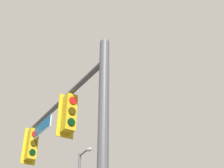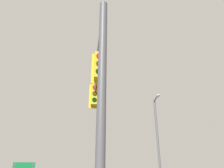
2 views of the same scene
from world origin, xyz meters
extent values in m
cylinder|color=#47474C|center=(-7.28, -5.43, 3.51)|extent=(0.25, 0.25, 7.02)
cylinder|color=#47474C|center=(-4.59, -5.09, 6.42)|extent=(5.40, 0.81, 0.15)
cube|color=gold|center=(-5.21, -5.17, 5.75)|extent=(0.09, 0.52, 1.30)
cube|color=#B79314|center=(-5.40, -5.19, 5.75)|extent=(0.40, 0.36, 1.10)
cylinder|color=#B79314|center=(-5.40, -5.19, 6.36)|extent=(0.04, 0.04, 0.12)
cylinder|color=red|center=(-5.60, -5.22, 6.08)|extent=(0.06, 0.22, 0.22)
cylinder|color=#392D05|center=(-5.60, -5.22, 5.75)|extent=(0.06, 0.22, 0.22)
cylinder|color=black|center=(-5.60, -5.22, 5.42)|extent=(0.06, 0.22, 0.22)
cube|color=gold|center=(-2.25, -4.80, 5.75)|extent=(0.09, 0.52, 1.30)
cube|color=#B79314|center=(-2.44, -4.83, 5.75)|extent=(0.40, 0.36, 1.10)
cylinder|color=#B79314|center=(-2.44, -4.83, 6.36)|extent=(0.04, 0.04, 0.12)
cylinder|color=red|center=(-2.64, -4.85, 6.08)|extent=(0.06, 0.22, 0.22)
cylinder|color=#392D05|center=(-2.64, -4.85, 5.75)|extent=(0.06, 0.22, 0.22)
cylinder|color=black|center=(-2.64, -4.85, 5.42)|extent=(0.06, 0.22, 0.22)
cube|color=#0A4C7F|center=(-3.06, -4.90, 6.11)|extent=(1.92, 0.28, 0.41)
cube|color=white|center=(-3.06, -4.90, 6.11)|extent=(1.98, 0.27, 0.47)
cylinder|color=#4C4C51|center=(5.89, -9.58, 4.31)|extent=(0.18, 0.18, 8.63)
cylinder|color=#4C4C51|center=(5.10, -9.59, 8.48)|extent=(1.59, 0.12, 0.10)
ellipsoid|color=silver|center=(4.30, -9.61, 8.38)|extent=(0.56, 0.28, 0.20)
camera|label=1|loc=(-13.09, -2.87, 1.94)|focal=50.00mm
camera|label=2|loc=(-12.68, -5.69, 1.64)|focal=35.00mm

